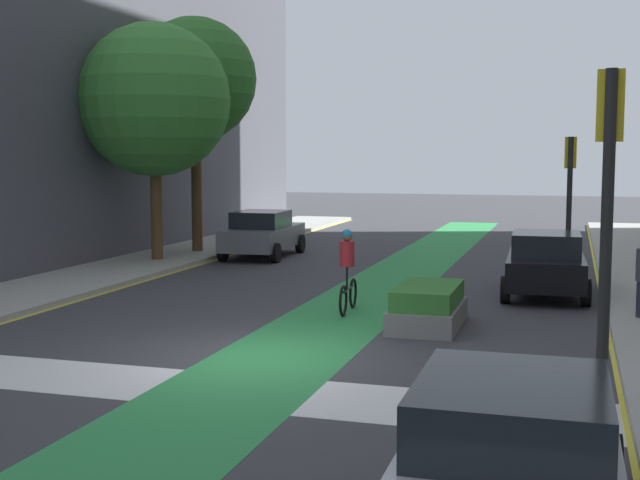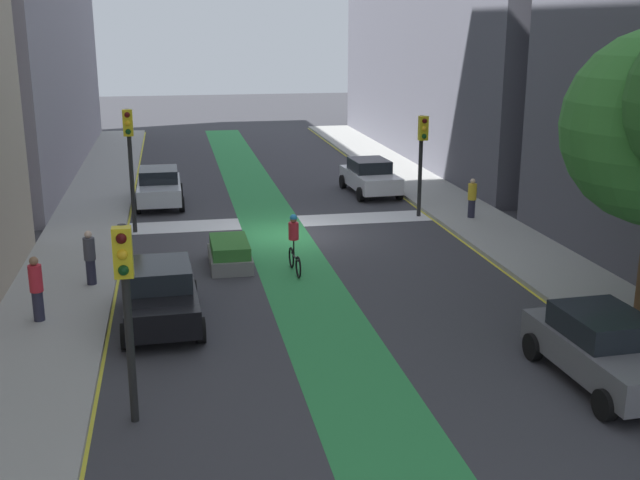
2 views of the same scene
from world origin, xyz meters
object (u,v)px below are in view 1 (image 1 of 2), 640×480
Objects in this scene: street_tree_near at (195,80)px; traffic_signal_far_right at (570,176)px; cyclist_in_lane at (348,269)px; traffic_signal_near_right at (608,175)px; car_silver_right_near at (512,462)px; car_grey_left_far at (263,233)px; median_planter at (428,307)px; car_black_right_far at (546,263)px; street_tree_far at (154,100)px.

traffic_signal_far_right is at bearing 0.51° from street_tree_near.
traffic_signal_far_right is 10.28m from cyclist_in_lane.
traffic_signal_near_right is at bearing -48.68° from cyclist_in_lane.
car_silver_right_near is 0.99× the size of car_grey_left_far.
car_silver_right_near is 21.68m from car_grey_left_far.
traffic_signal_near_right is 14.84m from traffic_signal_far_right.
car_grey_left_far is 12.42m from median_planter.
car_silver_right_near is 11.24m from cyclist_in_lane.
car_grey_left_far and car_black_right_far have the same top height.
street_tree_far reaches higher than car_black_right_far.
car_grey_left_far is at bearing 150.48° from car_black_right_far.
car_grey_left_far is (-9.95, 0.03, -2.01)m from traffic_signal_far_right.
street_tree_far is at bearing -168.21° from traffic_signal_far_right.
traffic_signal_near_right is at bearing 79.01° from car_silver_right_near.
traffic_signal_far_right is 2.16× the size of cyclist_in_lane.
traffic_signal_near_right is 0.62× the size of street_tree_far.
cyclist_in_lane reaches higher than car_silver_right_near.
traffic_signal_far_right is 10.16m from car_grey_left_far.
traffic_signal_near_right reaches higher than cyclist_in_lane.
car_grey_left_far is 10.86m from car_black_right_far.
street_tree_near is 2.65m from street_tree_far.
car_grey_left_far is 1.72× the size of median_planter.
street_tree_near is (-11.81, 5.22, 5.18)m from car_black_right_far.
median_planter is at bearing -53.96° from car_grey_left_far.
street_tree_far is (-0.23, -2.51, -0.82)m from street_tree_near.
car_silver_right_near is 0.53× the size of street_tree_near.
car_grey_left_far is (-10.48, 14.85, -2.41)m from traffic_signal_near_right.
car_grey_left_far is at bearing 126.04° from median_planter.
cyclist_in_lane is 0.75× the size of median_planter.
car_black_right_far is (9.45, -5.35, 0.00)m from car_grey_left_far.
traffic_signal_far_right is 19.53m from car_silver_right_near.
car_grey_left_far is 5.72m from street_tree_far.
car_black_right_far is 0.57× the size of street_tree_far.
street_tree_far is 13.24m from median_planter.
traffic_signal_far_right is at bearing 62.97° from cyclist_in_lane.
median_planter is at bearing -114.64° from car_black_right_far.
car_silver_right_near is at bearing -63.75° from car_grey_left_far.
street_tree_near reaches higher than car_silver_right_near.
car_black_right_far is at bearing 41.94° from cyclist_in_lane.
street_tree_far is (-2.59, -2.64, 4.36)m from car_grey_left_far.
traffic_signal_far_right is at bearing 92.04° from traffic_signal_near_right.
car_grey_left_far is at bearing 45.58° from street_tree_far.
street_tree_near is (-7.72, 8.89, 5.01)m from cyclist_in_lane.
cyclist_in_lane is (-4.23, 10.42, 0.17)m from car_silver_right_near.
street_tree_far reaches higher than car_silver_right_near.
cyclist_in_lane is at bearing -49.05° from street_tree_near.
traffic_signal_far_right is 13.03m from street_tree_far.
car_grey_left_far is 5.69m from street_tree_near.
traffic_signal_near_right is 17.99m from street_tree_far.
median_planter is (9.90, -7.39, -4.76)m from street_tree_far.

